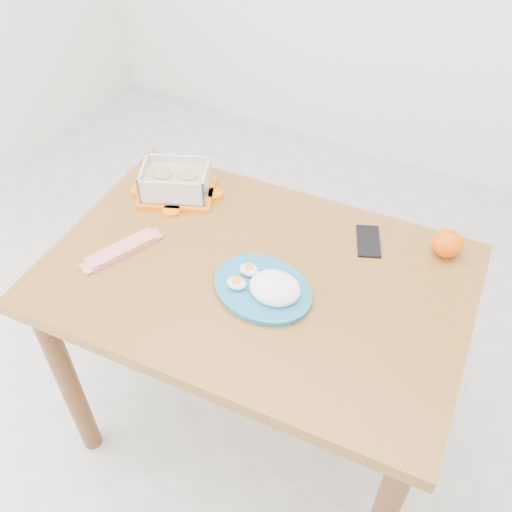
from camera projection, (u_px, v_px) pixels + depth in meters
The scene contains 7 objects.
ground at pixel (232, 422), 1.96m from camera, with size 3.50×3.50×0.00m, color #B7B7B2.
dining_table at pixel (256, 303), 1.51m from camera, with size 1.10×0.77×0.75m.
food_container at pixel (176, 182), 1.63m from camera, with size 0.26×0.23×0.09m.
orange_fruit at pixel (447, 243), 1.45m from camera, with size 0.08×0.08×0.08m, color orange.
rice_plate at pixel (266, 287), 1.37m from camera, with size 0.30×0.30×0.07m.
candy_bar at pixel (122, 249), 1.48m from camera, with size 0.19×0.05×0.02m, color red.
smartphone at pixel (368, 241), 1.51m from camera, with size 0.06×0.12×0.01m, color black.
Camera 1 is at (0.54, -0.83, 1.79)m, focal length 40.00 mm.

